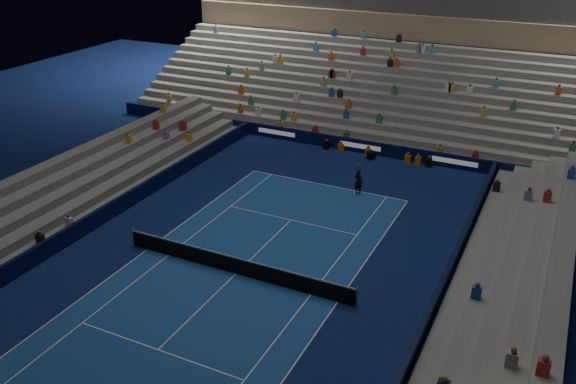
# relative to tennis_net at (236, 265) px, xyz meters

# --- Properties ---
(ground) EXTENTS (90.00, 90.00, 0.00)m
(ground) POSITION_rel_tennis_net_xyz_m (0.00, 0.00, -0.50)
(ground) COLOR #0C1848
(ground) RESTS_ON ground
(court_surface) EXTENTS (10.97, 23.77, 0.01)m
(court_surface) POSITION_rel_tennis_net_xyz_m (0.00, 0.00, -0.50)
(court_surface) COLOR navy
(court_surface) RESTS_ON ground
(sponsor_barrier_far) EXTENTS (44.00, 0.25, 1.00)m
(sponsor_barrier_far) POSITION_rel_tennis_net_xyz_m (0.00, 18.50, -0.00)
(sponsor_barrier_far) COLOR #080D33
(sponsor_barrier_far) RESTS_ON ground
(sponsor_barrier_east) EXTENTS (0.25, 37.00, 1.00)m
(sponsor_barrier_east) POSITION_rel_tennis_net_xyz_m (9.70, 0.00, -0.00)
(sponsor_barrier_east) COLOR black
(sponsor_barrier_east) RESTS_ON ground
(sponsor_barrier_west) EXTENTS (0.25, 37.00, 1.00)m
(sponsor_barrier_west) POSITION_rel_tennis_net_xyz_m (-9.70, 0.00, -0.00)
(sponsor_barrier_west) COLOR black
(sponsor_barrier_west) RESTS_ON ground
(grandstand_main) EXTENTS (44.00, 15.20, 11.20)m
(grandstand_main) POSITION_rel_tennis_net_xyz_m (0.00, 27.90, 2.87)
(grandstand_main) COLOR slate
(grandstand_main) RESTS_ON ground
(grandstand_east) EXTENTS (5.00, 37.00, 2.50)m
(grandstand_east) POSITION_rel_tennis_net_xyz_m (13.17, 0.00, 0.41)
(grandstand_east) COLOR slate
(grandstand_east) RESTS_ON ground
(grandstand_west) EXTENTS (5.00, 37.00, 2.50)m
(grandstand_west) POSITION_rel_tennis_net_xyz_m (-13.17, 0.00, 0.41)
(grandstand_west) COLOR slate
(grandstand_west) RESTS_ON ground
(tennis_net) EXTENTS (12.90, 0.10, 1.10)m
(tennis_net) POSITION_rel_tennis_net_xyz_m (0.00, 0.00, 0.00)
(tennis_net) COLOR #B2B2B7
(tennis_net) RESTS_ON ground
(tennis_player) EXTENTS (0.67, 0.50, 1.66)m
(tennis_player) POSITION_rel_tennis_net_xyz_m (2.29, 11.59, 0.32)
(tennis_player) COLOR black
(tennis_player) RESTS_ON ground
(broadcast_camera) EXTENTS (0.60, 0.96, 0.59)m
(broadcast_camera) POSITION_rel_tennis_net_xyz_m (1.14, 17.58, -0.20)
(broadcast_camera) COLOR black
(broadcast_camera) RESTS_ON ground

